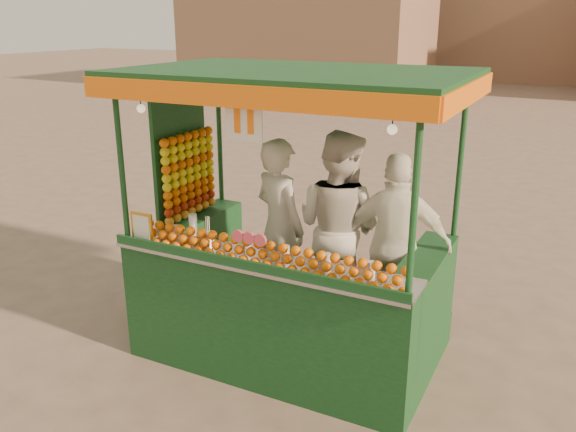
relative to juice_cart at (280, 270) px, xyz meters
The scene contains 7 objects.
ground 0.93m from the juice_cart, 116.82° to the left, with size 90.00×90.00×0.00m, color brown.
building_left 22.37m from the juice_cart, 114.27° to the left, with size 10.00×6.00×6.00m, color #84614B.
building_center 30.49m from the juice_cart, 94.06° to the left, with size 14.00×7.00×7.00m, color #84614B.
juice_cart is the anchor object (origin of this frame).
vendor_left 0.45m from the juice_cart, 118.46° to the left, with size 0.75×0.64×1.73m.
vendor_middle 0.68m from the juice_cart, 44.79° to the left, with size 1.02×0.87×1.83m.
vendor_right 1.08m from the juice_cart, 21.66° to the left, with size 1.06×0.65×1.68m.
Camera 1 is at (2.49, -4.77, 3.09)m, focal length 36.92 mm.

